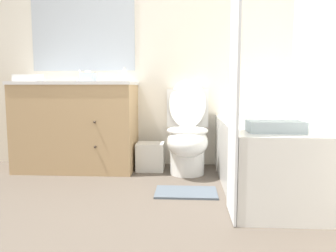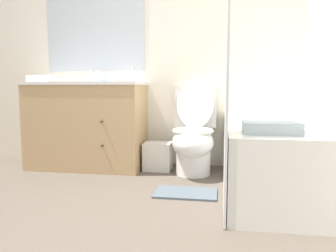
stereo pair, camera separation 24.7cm
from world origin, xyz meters
The scene contains 14 objects.
ground_plane centered at (0.00, 0.00, 0.00)m, with size 14.00×14.00×0.00m, color brown.
wall_back centered at (-0.01, 1.79, 1.25)m, with size 8.00×0.06×2.50m.
wall_right centered at (1.38, 0.88, 1.25)m, with size 0.05×2.76×2.50m.
vanity_cabinet centered at (-0.78, 1.49, 0.44)m, with size 1.15×0.57×0.87m.
sink_faucet centered at (-0.78, 1.69, 0.90)m, with size 0.14×0.12×0.12m.
toilet centered at (0.31, 1.41, 0.36)m, with size 0.41×0.69×0.89m.
bathtub centered at (0.97, 0.97, 0.27)m, with size 0.75×1.58×0.53m.
shower_curtain centered at (0.58, 0.35, 0.99)m, with size 0.01×0.35×1.97m.
wastebasket centered at (-0.06, 1.49, 0.14)m, with size 0.27×0.23×0.27m.
tissue_box centered at (-0.66, 1.49, 0.91)m, with size 0.13×0.13×0.11m.
soap_dispenser centered at (-0.30, 1.51, 0.93)m, with size 0.05×0.05×0.14m.
hand_towel_folded centered at (-1.20, 1.38, 0.90)m, with size 0.23×0.15×0.07m.
bath_towel_folded centered at (0.86, 0.42, 0.56)m, with size 0.34×0.21×0.07m.
bath_mat centered at (0.30, 0.78, 0.01)m, with size 0.47×0.30×0.02m.
Camera 1 is at (0.30, -1.66, 0.80)m, focal length 35.00 mm.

